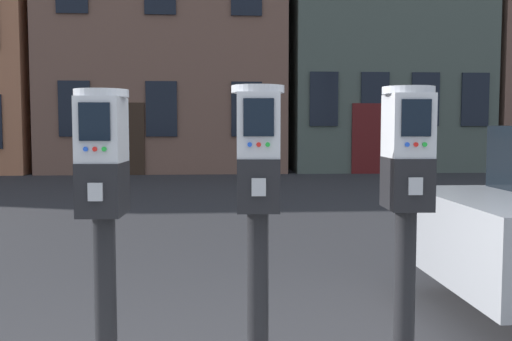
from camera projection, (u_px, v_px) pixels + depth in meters
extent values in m
cylinder|color=black|center=(106.00, 325.00, 2.39)|extent=(0.09, 0.09, 0.92)
cube|color=black|center=(103.00, 188.00, 2.35)|extent=(0.18, 0.25, 0.21)
cube|color=#A5A8AD|center=(95.00, 192.00, 2.22)|extent=(0.06, 0.01, 0.07)
cube|color=#B7BABF|center=(102.00, 130.00, 2.33)|extent=(0.18, 0.24, 0.26)
cube|color=black|center=(94.00, 122.00, 2.21)|extent=(0.12, 0.01, 0.15)
cylinder|color=blue|center=(86.00, 149.00, 2.22)|extent=(0.02, 0.01, 0.02)
cylinder|color=red|center=(95.00, 149.00, 2.22)|extent=(0.02, 0.01, 0.02)
cylinder|color=green|center=(104.00, 149.00, 2.22)|extent=(0.02, 0.01, 0.02)
cylinder|color=#B7BABF|center=(101.00, 93.00, 2.32)|extent=(0.23, 0.23, 0.03)
cylinder|color=black|center=(258.00, 320.00, 2.44)|extent=(0.09, 0.09, 0.93)
cube|color=black|center=(258.00, 184.00, 2.39)|extent=(0.18, 0.25, 0.22)
cube|color=#A5A8AD|center=(259.00, 187.00, 2.27)|extent=(0.06, 0.01, 0.07)
cube|color=#B7BABF|center=(258.00, 126.00, 2.38)|extent=(0.18, 0.24, 0.26)
cube|color=black|center=(259.00, 117.00, 2.26)|extent=(0.12, 0.01, 0.15)
cylinder|color=blue|center=(250.00, 145.00, 2.26)|extent=(0.02, 0.01, 0.02)
cylinder|color=red|center=(259.00, 145.00, 2.26)|extent=(0.02, 0.01, 0.02)
cylinder|color=green|center=(268.00, 145.00, 2.26)|extent=(0.02, 0.01, 0.02)
cylinder|color=#B7BABF|center=(258.00, 89.00, 2.37)|extent=(0.23, 0.23, 0.03)
cylinder|color=black|center=(404.00, 317.00, 2.49)|extent=(0.09, 0.09, 0.93)
cube|color=black|center=(407.00, 183.00, 2.44)|extent=(0.18, 0.25, 0.22)
cube|color=#A5A8AD|center=(416.00, 186.00, 2.32)|extent=(0.06, 0.01, 0.07)
cube|color=#B7BABF|center=(408.00, 126.00, 2.42)|extent=(0.18, 0.24, 0.26)
cube|color=black|center=(416.00, 118.00, 2.30)|extent=(0.12, 0.01, 0.15)
cylinder|color=blue|center=(407.00, 144.00, 2.31)|extent=(0.02, 0.01, 0.02)
cylinder|color=red|center=(416.00, 144.00, 2.31)|extent=(0.02, 0.01, 0.02)
cylinder|color=green|center=(425.00, 144.00, 2.31)|extent=(0.02, 0.01, 0.02)
cylinder|color=#B7BABF|center=(408.00, 90.00, 2.41)|extent=(0.23, 0.23, 0.03)
cylinder|color=black|center=(485.00, 252.00, 5.08)|extent=(0.64, 0.23, 0.64)
cube|color=black|center=(74.00, 109.00, 16.71)|extent=(0.90, 0.06, 1.60)
cube|color=black|center=(161.00, 109.00, 16.89)|extent=(0.90, 0.06, 1.60)
cube|color=black|center=(247.00, 109.00, 17.08)|extent=(0.90, 0.06, 1.60)
cube|color=black|center=(127.00, 139.00, 16.88)|extent=(1.00, 0.07, 2.10)
cube|color=black|center=(324.00, 99.00, 17.23)|extent=(0.85, 0.06, 1.60)
cube|color=black|center=(375.00, 99.00, 17.34)|extent=(0.85, 0.06, 1.60)
cube|color=black|center=(425.00, 99.00, 17.46)|extent=(0.85, 0.06, 1.60)
cube|color=black|center=(475.00, 99.00, 17.57)|extent=(0.85, 0.06, 1.60)
cube|color=#591414|center=(368.00, 139.00, 17.42)|extent=(1.00, 0.07, 2.10)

